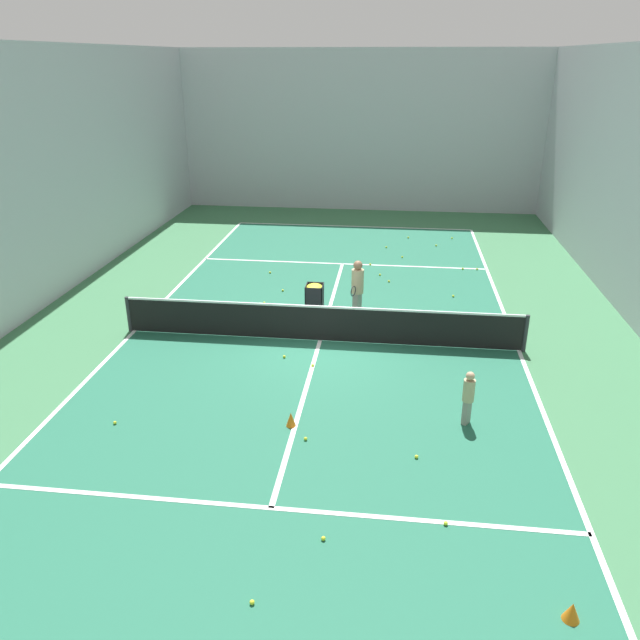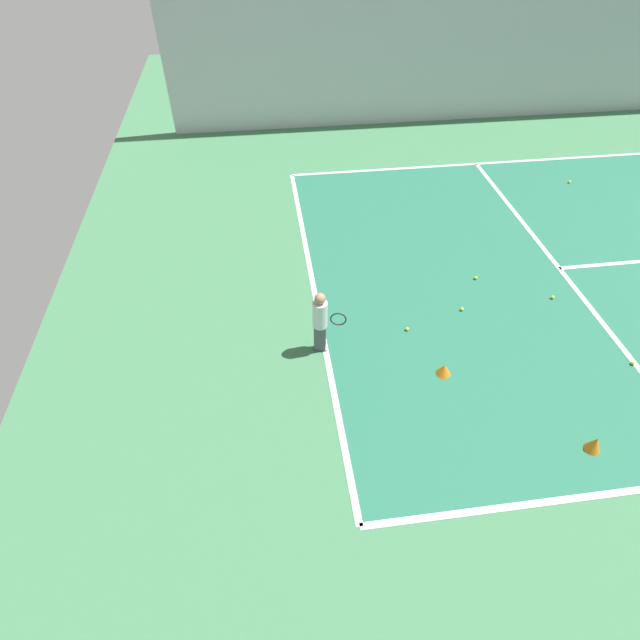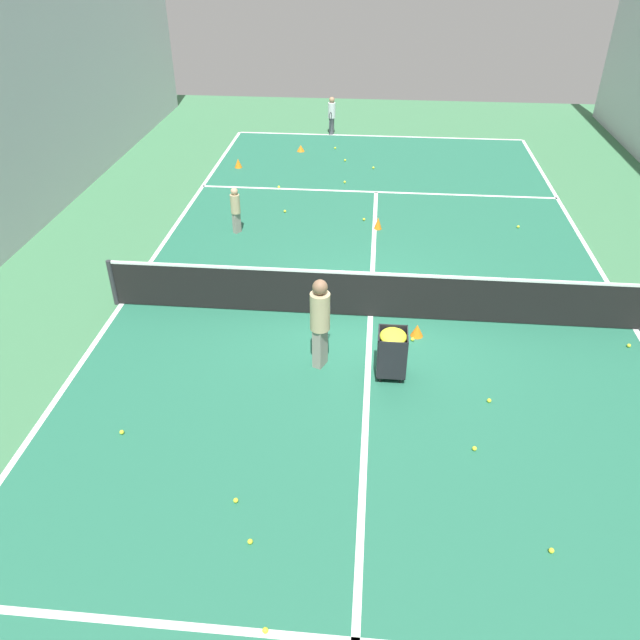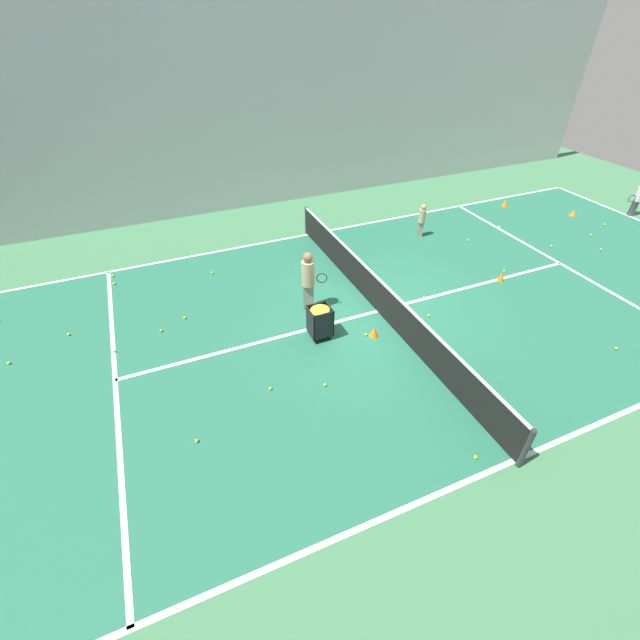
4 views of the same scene
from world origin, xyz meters
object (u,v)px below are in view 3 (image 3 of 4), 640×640
Objects in this scene: coach_at_net at (320,318)px; ball_cart at (392,346)px; training_cone_0 at (378,223)px; training_cone_1 at (301,148)px; player_near_baseline at (332,113)px; child_midcourt at (235,207)px; tennis_net at (372,294)px.

ball_cart is (-1.20, 0.19, -0.35)m from coach_at_net.
training_cone_0 is 6.37m from training_cone_1.
ball_cart is 3.49× the size of training_cone_1.
training_cone_0 is at bearing 25.66° from player_near_baseline.
player_near_baseline is at bearing -77.36° from training_cone_0.
player_near_baseline is at bearing 26.49° from coach_at_net.
player_near_baseline is 2.26m from training_cone_1.
training_cone_0 reaches higher than training_cone_1.
coach_at_net is 5.77m from training_cone_0.
child_midcourt is 3.49m from training_cone_0.
player_near_baseline is 0.77× the size of coach_at_net.
player_near_baseline is 13.79m from ball_cart.
tennis_net is 1.87m from coach_at_net.
ball_cart reaches higher than training_cone_1.
child_midcourt is 3.83× the size of training_cone_0.
ball_cart is at bearing 92.91° from training_cone_0.
coach_at_net reaches higher than training_cone_1.
player_near_baseline is 8.01m from training_cone_0.
coach_at_net is at bearing 98.43° from training_cone_1.
coach_at_net reaches higher than ball_cart.
training_cone_1 is (2.60, -5.81, -0.05)m from training_cone_0.
training_cone_1 is at bearing 31.35° from coach_at_net.
tennis_net is at bearing 88.86° from training_cone_0.
child_midcourt is at bearing 8.63° from training_cone_0.
child_midcourt is at bearing -46.49° from tennis_net.
training_cone_1 is at bearing -65.85° from training_cone_0.
tennis_net is 8.94× the size of child_midcourt.
training_cone_0 is at bearing 13.78° from coach_at_net.
ball_cart is at bearing 68.64° from child_midcourt.
player_near_baseline reaches higher than ball_cart.
ball_cart is at bearing -76.26° from coach_at_net.
child_midcourt reaches higher than ball_cart.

